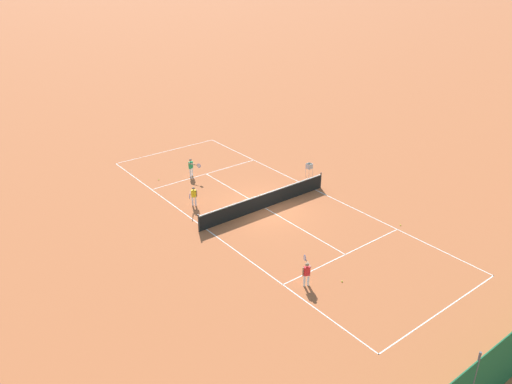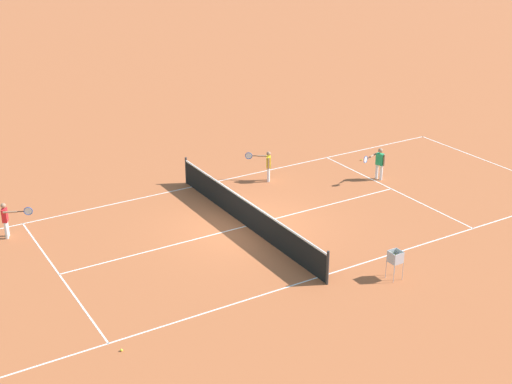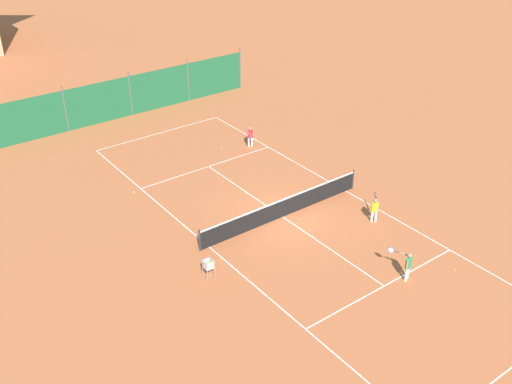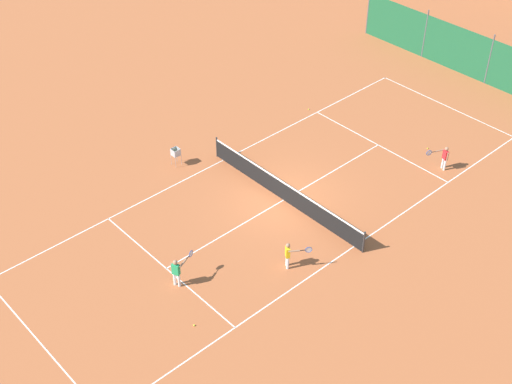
{
  "view_description": "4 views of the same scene",
  "coord_description": "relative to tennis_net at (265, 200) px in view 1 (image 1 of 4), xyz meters",
  "views": [
    {
      "loc": [
        16.45,
        20.29,
        13.53
      ],
      "look_at": [
        0.36,
        -0.39,
        1.0
      ],
      "focal_mm": 35.0,
      "sensor_mm": 36.0,
      "label": 1
    },
    {
      "loc": [
        -18.74,
        10.99,
        10.28
      ],
      "look_at": [
        -0.67,
        0.02,
        1.49
      ],
      "focal_mm": 50.0,
      "sensor_mm": 36.0,
      "label": 2
    },
    {
      "loc": [
        -15.22,
        -18.31,
        15.01
      ],
      "look_at": [
        -0.89,
        0.89,
        1.24
      ],
      "focal_mm": 42.0,
      "sensor_mm": 36.0,
      "label": 3
    },
    {
      "loc": [
        17.25,
        -17.38,
        19.44
      ],
      "look_at": [
        -0.36,
        -1.32,
        0.93
      ],
      "focal_mm": 50.0,
      "sensor_mm": 36.0,
      "label": 4
    }
  ],
  "objects": [
    {
      "name": "tennis_ball_far_corner",
      "position": [
        1.83,
        7.9,
        -0.47
      ],
      "size": [
        0.07,
        0.07,
        0.07
      ],
      "primitive_type": "sphere",
      "color": "#CCE033",
      "rests_on": "ground"
    },
    {
      "name": "player_far_service",
      "position": [
        3.15,
        -2.8,
        0.21
      ],
      "size": [
        0.85,
        0.82,
        1.21
      ],
      "color": "white",
      "rests_on": "ground"
    },
    {
      "name": "ground_plane",
      "position": [
        0.0,
        0.0,
        -0.5
      ],
      "size": [
        600.0,
        600.0,
        0.0
      ],
      "primitive_type": "plane",
      "color": "#B25B33"
    },
    {
      "name": "tennis_ball_by_net_right",
      "position": [
        -4.58,
        6.24,
        -0.47
      ],
      "size": [
        0.07,
        0.07,
        0.07
      ],
      "primitive_type": "sphere",
      "color": "#CCE033",
      "rests_on": "ground"
    },
    {
      "name": "tennis_net",
      "position": [
        0.0,
        0.0,
        0.0
      ],
      "size": [
        9.18,
        0.08,
        1.06
      ],
      "color": "#2D2D2D",
      "rests_on": "ground"
    },
    {
      "name": "court_line_markings",
      "position": [
        0.0,
        0.0,
        -0.5
      ],
      "size": [
        8.25,
        23.85,
        0.01
      ],
      "color": "white",
      "rests_on": "ground"
    },
    {
      "name": "ball_hopper",
      "position": [
        -5.29,
        -1.84,
        0.16
      ],
      "size": [
        0.36,
        0.36,
        0.89
      ],
      "color": "#B7B7BC",
      "rests_on": "ground"
    },
    {
      "name": "player_near_service",
      "position": [
        3.28,
        7.04,
        0.21
      ],
      "size": [
        0.73,
        0.91,
        1.21
      ],
      "color": "white",
      "rests_on": "ground"
    },
    {
      "name": "player_far_baseline",
      "position": [
        1.01,
        -6.59,
        0.25
      ],
      "size": [
        0.41,
        1.1,
        1.29
      ],
      "color": "white",
      "rests_on": "ground"
    },
    {
      "name": "tennis_ball_near_corner",
      "position": [
        3.05,
        -7.43,
        -0.47
      ],
      "size": [
        0.07,
        0.07,
        0.07
      ],
      "primitive_type": "sphere",
      "color": "#CCE033",
      "rests_on": "ground"
    }
  ]
}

